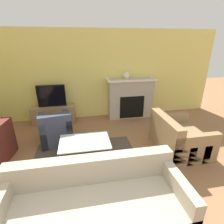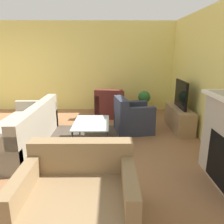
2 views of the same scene
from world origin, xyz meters
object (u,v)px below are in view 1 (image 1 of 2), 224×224
(tv, at_px, (51,96))
(armchair_accent, at_px, (56,130))
(coffee_table, at_px, (85,143))
(couch_sectional, at_px, (95,205))
(mantel_clock, at_px, (126,75))
(couch_loveseat, at_px, (178,138))

(tv, distance_m, armchair_accent, 1.30)
(coffee_table, bearing_deg, couch_sectional, -86.90)
(couch_sectional, xyz_separation_m, coffee_table, (-0.08, 1.39, 0.13))
(armchair_accent, bearing_deg, tv, -91.00)
(coffee_table, relative_size, mantel_clock, 4.60)
(couch_loveseat, bearing_deg, tv, 55.89)
(tv, bearing_deg, couch_loveseat, -34.11)
(mantel_clock, bearing_deg, couch_sectional, -110.86)
(tv, xyz_separation_m, couch_loveseat, (2.97, -2.01, -0.57))
(couch_sectional, distance_m, coffee_table, 1.40)
(tv, height_order, coffee_table, tv)
(couch_sectional, height_order, mantel_clock, mantel_clock)
(tv, height_order, armchair_accent, tv)
(mantel_clock, bearing_deg, coffee_table, -123.80)
(couch_sectional, bearing_deg, couch_loveseat, 35.00)
(tv, relative_size, coffee_table, 0.80)
(couch_loveseat, distance_m, armchair_accent, 2.91)
(couch_loveseat, distance_m, coffee_table, 2.12)
(tv, relative_size, mantel_clock, 3.67)
(mantel_clock, bearing_deg, armchair_accent, -149.74)
(coffee_table, height_order, mantel_clock, mantel_clock)
(coffee_table, bearing_deg, couch_loveseat, 0.90)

